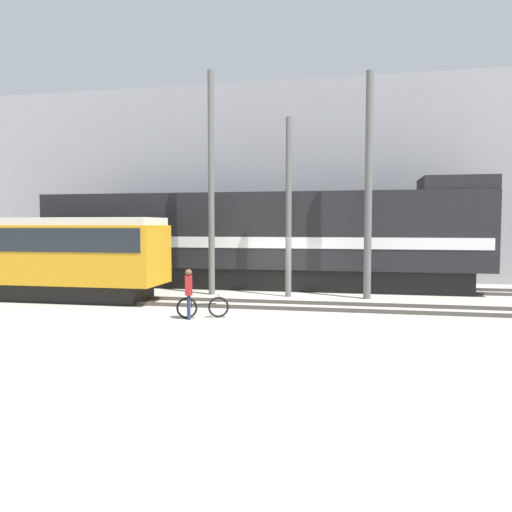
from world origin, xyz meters
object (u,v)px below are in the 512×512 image
object	(u,v)px
person	(189,289)
bicycle	(203,307)
streetcar	(31,253)
utility_pole_right	(368,186)
utility_pole_center	(289,208)
utility_pole_left	(211,184)
freight_locomotive	(259,238)

from	to	relation	value
person	bicycle	bearing A→B (deg)	38.50
streetcar	utility_pole_right	xyz separation A→B (m)	(13.39, 2.68, 2.68)
bicycle	utility_pole_center	world-z (taller)	utility_pole_center
utility_pole_left	utility_pole_right	xyz separation A→B (m)	(6.58, 0.00, -0.21)
bicycle	person	bearing A→B (deg)	-141.50
utility_pole_left	person	bearing A→B (deg)	-81.08
streetcar	bicycle	size ratio (longest dim) A/B	6.86
streetcar	person	world-z (taller)	streetcar
freight_locomotive	utility_pole_left	xyz separation A→B (m)	(-1.58, -2.68, 2.41)
person	utility_pole_right	world-z (taller)	utility_pole_right
streetcar	utility_pole_center	distance (m)	10.66
freight_locomotive	bicycle	xyz separation A→B (m)	(-0.32, -8.02, -2.02)
freight_locomotive	utility_pole_right	size ratio (longest dim) A/B	2.29
bicycle	utility_pole_right	world-z (taller)	utility_pole_right
streetcar	utility_pole_center	bearing A→B (deg)	14.80
freight_locomotive	person	world-z (taller)	freight_locomotive
freight_locomotive	utility_pole_left	bearing A→B (deg)	-120.59
bicycle	utility_pole_center	xyz separation A→B (m)	(2.08, 5.34, 3.38)
freight_locomotive	utility_pole_center	distance (m)	3.48
freight_locomotive	utility_pole_right	bearing A→B (deg)	-28.23
bicycle	freight_locomotive	bearing A→B (deg)	87.69
utility_pole_right	utility_pole_center	bearing A→B (deg)	180.00
freight_locomotive	utility_pole_center	bearing A→B (deg)	-56.77
utility_pole_left	freight_locomotive	bearing A→B (deg)	59.41
streetcar	bicycle	xyz separation A→B (m)	(8.07, -2.66, -1.54)
streetcar	person	bearing A→B (deg)	-21.05
streetcar	utility_pole_center	size ratio (longest dim) A/B	1.48
streetcar	utility_pole_left	size ratio (longest dim) A/B	1.16
streetcar	bicycle	bearing A→B (deg)	-18.26
freight_locomotive	person	bearing A→B (deg)	-94.80
bicycle	streetcar	bearing A→B (deg)	161.74
streetcar	bicycle	world-z (taller)	streetcar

